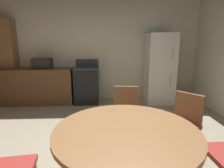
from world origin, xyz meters
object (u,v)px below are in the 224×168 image
object	(u,v)px
oven_range	(87,85)
chair_north	(126,112)
refrigerator	(159,69)
chair_northeast	(183,122)
microwave	(42,63)
dining_table	(126,144)

from	to	relation	value
oven_range	chair_north	distance (m)	2.16
refrigerator	chair_north	distance (m)	2.27
chair_northeast	chair_north	xyz separation A→B (m)	(-0.71, 0.40, 0.00)
oven_range	chair_north	size ratio (longest dim) A/B	1.26
microwave	dining_table	bearing A→B (deg)	-60.69
microwave	chair_north	world-z (taller)	microwave
dining_table	chair_north	world-z (taller)	chair_north
dining_table	chair_north	xyz separation A→B (m)	(0.14, 1.08, -0.11)
chair_north	oven_range	bearing A→B (deg)	-151.56
oven_range	microwave	size ratio (longest dim) A/B	2.50
refrigerator	dining_table	world-z (taller)	refrigerator
oven_range	refrigerator	distance (m)	1.91
dining_table	chair_north	bearing A→B (deg)	82.81
chair_north	refrigerator	bearing A→B (deg)	158.28
refrigerator	chair_northeast	size ratio (longest dim) A/B	2.02
chair_northeast	refrigerator	bearing A→B (deg)	-137.96
refrigerator	chair_northeast	world-z (taller)	refrigerator
microwave	chair_northeast	world-z (taller)	microwave
refrigerator	microwave	size ratio (longest dim) A/B	4.00
oven_range	microwave	xyz separation A→B (m)	(-1.09, -0.00, 0.56)
refrigerator	microwave	distance (m)	2.96
oven_range	dining_table	xyz separation A→B (m)	(0.65, -3.09, 0.14)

